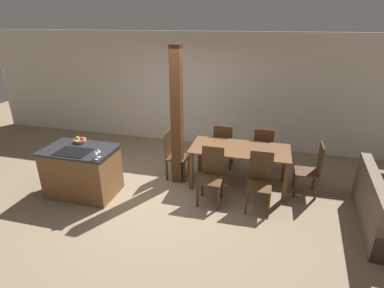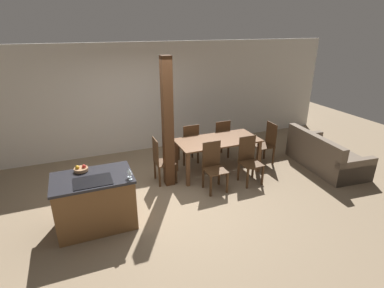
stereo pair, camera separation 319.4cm
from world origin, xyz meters
name	(u,v)px [view 1 (the left image)]	position (x,y,z in m)	size (l,w,h in m)	color
ground_plane	(158,193)	(0.00, 0.00, 0.00)	(16.00, 16.00, 0.00)	#847056
wall_back	(193,90)	(0.00, 2.59, 1.35)	(11.20, 0.08, 2.70)	silver
kitchen_island	(82,171)	(-1.28, -0.33, 0.44)	(1.22, 0.80, 0.89)	brown
fruit_bowl	(80,140)	(-1.42, -0.07, 0.92)	(0.22, 0.22, 0.10)	#99704C
wine_glass_near	(96,153)	(-0.75, -0.65, 1.00)	(0.07, 0.07, 0.15)	silver
wine_glass_middle	(98,151)	(-0.75, -0.57, 1.00)	(0.07, 0.07, 0.15)	silver
dining_table	(240,153)	(1.39, 0.67, 0.66)	(1.80, 0.85, 0.76)	brown
dining_chair_near_left	(211,174)	(0.98, 0.02, 0.50)	(0.40, 0.40, 0.97)	#472D19
dining_chair_near_right	(260,180)	(1.79, 0.02, 0.50)	(0.40, 0.40, 0.97)	#472D19
dining_chair_far_left	(223,146)	(0.98, 1.31, 0.50)	(0.40, 0.40, 0.97)	#472D19
dining_chair_far_right	(263,150)	(1.79, 1.31, 0.50)	(0.40, 0.40, 0.97)	#472D19
dining_chair_head_end	(174,154)	(0.11, 0.67, 0.50)	(0.40, 0.40, 0.97)	#472D19
dining_chair_foot_end	(312,169)	(2.67, 0.67, 0.50)	(0.40, 0.40, 0.97)	#472D19
timber_post	(177,118)	(0.23, 0.53, 1.28)	(0.19, 0.19, 2.57)	#4C2D19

